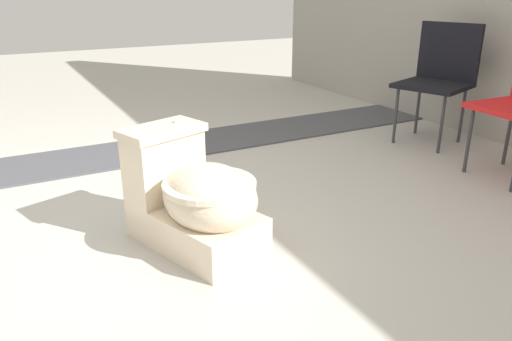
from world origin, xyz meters
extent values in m
plane|color=#B7B2A8|center=(0.00, 0.00, 0.00)|extent=(14.00, 14.00, 0.00)
cube|color=#4C4C51|center=(-1.17, 0.50, 0.01)|extent=(0.56, 8.00, 0.01)
cube|color=beige|center=(0.23, 0.29, 0.09)|extent=(0.68, 0.51, 0.17)
ellipsoid|color=beige|center=(0.32, 0.32, 0.26)|extent=(0.53, 0.48, 0.28)
cylinder|color=beige|center=(0.32, 0.32, 0.32)|extent=(0.49, 0.49, 0.03)
cube|color=beige|center=(0.03, 0.23, 0.32)|extent=(0.28, 0.38, 0.30)
cube|color=beige|center=(0.03, 0.23, 0.49)|extent=(0.31, 0.41, 0.04)
cylinder|color=silver|center=(0.00, 0.30, 0.51)|extent=(0.02, 0.02, 0.01)
cube|color=black|center=(-0.40, 2.34, 0.42)|extent=(0.56, 0.56, 0.03)
cube|color=black|center=(-0.46, 2.53, 0.64)|extent=(0.43, 0.17, 0.40)
cylinder|color=#38383D|center=(-0.18, 2.23, 0.20)|extent=(0.02, 0.02, 0.40)
cylinder|color=#38383D|center=(-0.50, 2.12, 0.20)|extent=(0.02, 0.02, 0.40)
cylinder|color=#38383D|center=(-0.29, 2.55, 0.20)|extent=(0.02, 0.02, 0.40)
cylinder|color=#38383D|center=(-0.61, 2.44, 0.20)|extent=(0.02, 0.02, 0.40)
cylinder|color=#38383D|center=(0.16, 2.09, 0.20)|extent=(0.02, 0.02, 0.40)
cylinder|color=#38383D|center=(0.18, 2.43, 0.20)|extent=(0.02, 0.02, 0.40)
camera|label=1|loc=(2.09, -0.40, 1.10)|focal=35.00mm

